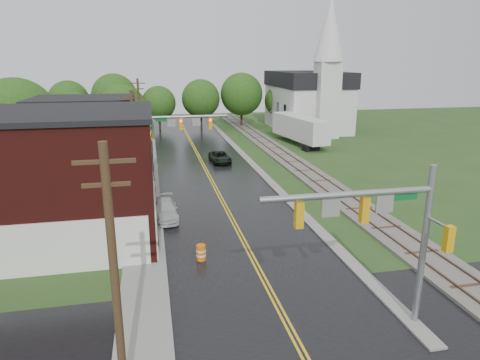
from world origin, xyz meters
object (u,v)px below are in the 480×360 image
object	(u,v)px
brick_building	(38,178)
pickup_white	(164,210)
utility_pole_a	(114,275)
tree_left_e	(124,110)
construction_barrel	(201,253)
church	(310,95)
semi_trailer	(300,128)
tree_left_c	(77,120)
traffic_signal_far	(173,130)
traffic_signal_near	(380,221)
tree_left_b	(19,120)
suv_dark	(220,157)
utility_pole_c	(140,112)
utility_pole_b	(135,145)

from	to	relation	value
brick_building	pickup_white	size ratio (longest dim) A/B	3.16
utility_pole_a	tree_left_e	distance (m)	45.94
pickup_white	tree_left_e	bearing A→B (deg)	96.82
construction_barrel	church	bearing A→B (deg)	62.28
pickup_white	semi_trailer	world-z (taller)	semi_trailer
tree_left_c	utility_pole_a	bearing A→B (deg)	-79.98
traffic_signal_far	church	bearing A→B (deg)	48.73
church	semi_trailer	distance (m)	12.96
utility_pole_a	traffic_signal_near	bearing A→B (deg)	11.02
traffic_signal_near	tree_left_e	distance (m)	45.59
tree_left_b	suv_dark	world-z (taller)	tree_left_b
utility_pole_c	semi_trailer	size ratio (longest dim) A/B	0.73
traffic_signal_far	pickup_white	size ratio (longest dim) A/B	1.62
traffic_signal_far	pickup_white	bearing A→B (deg)	-97.87
construction_barrel	semi_trailer	bearing A→B (deg)	61.82
tree_left_b	brick_building	bearing A→B (deg)	-72.39
traffic_signal_far	tree_left_c	xyz separation A→B (m)	(-10.38, 12.90, -0.46)
tree_left_c	construction_barrel	distance (m)	32.06
utility_pole_b	tree_left_b	distance (m)	14.87
brick_building	pickup_white	distance (m)	8.77
traffic_signal_far	utility_pole_b	bearing A→B (deg)	-123.68
construction_barrel	tree_left_e	bearing A→B (deg)	99.28
church	suv_dark	size ratio (longest dim) A/B	4.52
tree_left_e	semi_trailer	world-z (taller)	tree_left_e
utility_pole_b	construction_barrel	distance (m)	13.29
traffic_signal_near	utility_pole_b	bearing A→B (deg)	117.19
traffic_signal_near	utility_pole_c	xyz separation A→B (m)	(-10.27, 42.00, -0.25)
traffic_signal_near	traffic_signal_far	distance (m)	25.94
traffic_signal_far	tree_left_e	world-z (taller)	tree_left_e
brick_building	tree_left_b	world-z (taller)	tree_left_b
suv_dark	semi_trailer	bearing A→B (deg)	31.96
traffic_signal_near	utility_pole_a	world-z (taller)	utility_pole_a
utility_pole_a	tree_left_b	xyz separation A→B (m)	(-11.05, 31.90, 1.00)
traffic_signal_near	tree_left_c	size ratio (longest dim) A/B	0.96
church	utility_pole_a	distance (m)	60.06
utility_pole_b	tree_left_e	distance (m)	23.99
tree_left_c	construction_barrel	size ratio (longest dim) A/B	7.99
utility_pole_c	tree_left_c	xyz separation A→B (m)	(-7.05, -4.10, -0.21)
traffic_signal_far	tree_left_e	distance (m)	19.65
construction_barrel	utility_pole_b	bearing A→B (deg)	107.64
utility_pole_c	construction_barrel	world-z (taller)	utility_pole_c
tree_left_b	construction_barrel	xyz separation A→B (m)	(14.86, -21.90, -5.24)
utility_pole_a	utility_pole_b	distance (m)	22.00
traffic_signal_far	semi_trailer	world-z (taller)	traffic_signal_far
tree_left_e	brick_building	bearing A→B (deg)	-96.71
traffic_signal_far	utility_pole_b	size ratio (longest dim) A/B	0.82
utility_pole_c	construction_barrel	xyz separation A→B (m)	(3.82, -34.00, -4.24)
utility_pole_a	utility_pole_c	size ratio (longest dim) A/B	1.00
traffic_signal_far	construction_barrel	world-z (taller)	traffic_signal_far
brick_building	semi_trailer	size ratio (longest dim) A/B	1.16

